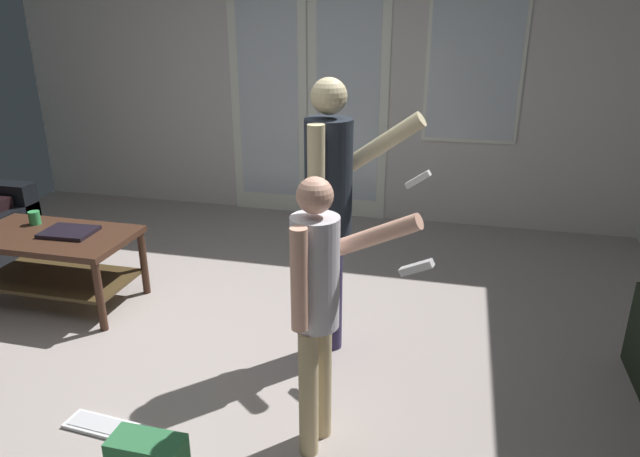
{
  "coord_description": "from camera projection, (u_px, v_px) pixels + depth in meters",
  "views": [
    {
      "loc": [
        1.32,
        -2.48,
        1.85
      ],
      "look_at": [
        0.67,
        0.15,
        0.82
      ],
      "focal_mm": 32.07,
      "sensor_mm": 36.0,
      "label": 1
    }
  ],
  "objects": [
    {
      "name": "cup_near_edge",
      "position": [
        35.0,
        218.0,
        3.88
      ],
      "size": [
        0.07,
        0.07,
        0.09
      ],
      "primitive_type": "cylinder",
      "color": "green",
      "rests_on": "coffee_table"
    },
    {
      "name": "person_child",
      "position": [
        318.0,
        295.0,
        2.35
      ],
      "size": [
        0.57,
        0.34,
        1.26
      ],
      "color": "tan",
      "rests_on": "ground_plane"
    },
    {
      "name": "ground_plane",
      "position": [
        198.0,
        365.0,
        3.21
      ],
      "size": [
        5.92,
        5.47,
        0.02
      ],
      "primitive_type": "cube",
      "color": "#A1958F"
    },
    {
      "name": "coffee_table",
      "position": [
        54.0,
        253.0,
        3.77
      ],
      "size": [
        1.05,
        0.59,
        0.5
      ],
      "color": "#40261A",
      "rests_on": "ground_plane"
    },
    {
      "name": "laptop_closed",
      "position": [
        69.0,
        232.0,
        3.72
      ],
      "size": [
        0.34,
        0.26,
        0.03
      ],
      "primitive_type": "cube",
      "rotation": [
        0.0,
        0.0,
        0.05
      ],
      "color": "black",
      "rests_on": "coffee_table"
    },
    {
      "name": "person_adult",
      "position": [
        331.0,
        200.0,
        2.97
      ],
      "size": [
        0.64,
        0.42,
        1.56
      ],
      "color": "#372F52",
      "rests_on": "ground_plane"
    },
    {
      "name": "wall_back_with_doors",
      "position": [
        319.0,
        75.0,
        5.18
      ],
      "size": [
        5.92,
        0.09,
        2.68
      ],
      "color": "silver",
      "rests_on": "ground_plane"
    },
    {
      "name": "loose_keyboard",
      "position": [
        109.0,
        428.0,
        2.7
      ],
      "size": [
        0.45,
        0.16,
        0.02
      ],
      "color": "white",
      "rests_on": "ground_plane"
    }
  ]
}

